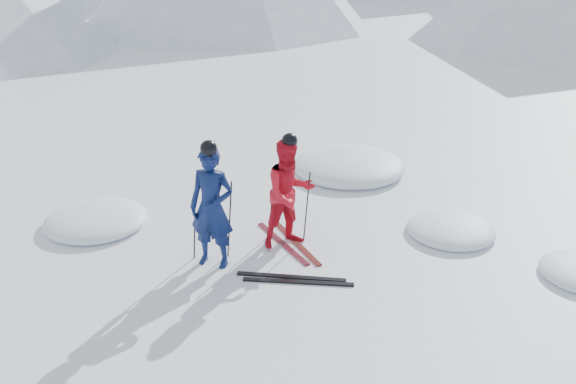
{
  "coord_description": "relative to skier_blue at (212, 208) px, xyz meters",
  "views": [
    {
      "loc": [
        -1.74,
        -8.4,
        4.98
      ],
      "look_at": [
        -1.42,
        0.5,
        1.1
      ],
      "focal_mm": 38.0,
      "sensor_mm": 36.0,
      "label": 1
    }
  ],
  "objects": [
    {
      "name": "skier_red",
      "position": [
        1.23,
        0.62,
        -0.05
      ],
      "size": [
        1.13,
        1.03,
        1.87
      ],
      "primitive_type": "imported",
      "rotation": [
        0.0,
        0.0,
        0.44
      ],
      "color": "red",
      "rests_on": "ground"
    },
    {
      "name": "ski_loose_b",
      "position": [
        1.31,
        -0.63,
        -0.98
      ],
      "size": [
        1.7,
        0.31,
        0.03
      ],
      "primitive_type": "cube",
      "rotation": [
        0.0,
        0.0,
        1.44
      ],
      "color": "black",
      "rests_on": "ground"
    },
    {
      "name": "pole_blue_left",
      "position": [
        -0.3,
        0.15,
        -0.33
      ],
      "size": [
        0.13,
        0.09,
        1.32
      ],
      "primitive_type": "cylinder",
      "rotation": [
        0.05,
        0.08,
        0.0
      ],
      "color": "black",
      "rests_on": "ground"
    },
    {
      "name": "pole_red_left",
      "position": [
        0.93,
        0.87,
        -0.37
      ],
      "size": [
        0.12,
        0.1,
        1.25
      ],
      "primitive_type": "cylinder",
      "rotation": [
        0.06,
        0.08,
        0.0
      ],
      "color": "black",
      "rests_on": "ground"
    },
    {
      "name": "ski_worn_right",
      "position": [
        1.35,
        0.62,
        -0.98
      ],
      "size": [
        0.75,
        1.6,
        0.03
      ],
      "primitive_type": "cube",
      "rotation": [
        0.0,
        0.0,
        0.4
      ],
      "color": "black",
      "rests_on": "ground"
    },
    {
      "name": "ski_loose_a",
      "position": [
        1.21,
        -0.48,
        -0.98
      ],
      "size": [
        1.69,
        0.37,
        0.03
      ],
      "primitive_type": "cube",
      "rotation": [
        0.0,
        0.0,
        1.4
      ],
      "color": "black",
      "rests_on": "ground"
    },
    {
      "name": "pole_red_right",
      "position": [
        1.53,
        0.77,
        -0.37
      ],
      "size": [
        0.12,
        0.09,
        1.25
      ],
      "primitive_type": "cylinder",
      "rotation": [
        -0.05,
        0.08,
        0.0
      ],
      "color": "black",
      "rests_on": "ground"
    },
    {
      "name": "ground",
      "position": [
        2.61,
        -0.18,
        -0.99
      ],
      "size": [
        160.0,
        160.0,
        0.0
      ],
      "primitive_type": "plane",
      "color": "white",
      "rests_on": "ground"
    },
    {
      "name": "snow_lumps",
      "position": [
        2.03,
        2.59,
        -0.99
      ],
      "size": [
        9.63,
        6.48,
        0.55
      ],
      "color": "white",
      "rests_on": "ground"
    },
    {
      "name": "pole_blue_right",
      "position": [
        0.25,
        0.25,
        -0.33
      ],
      "size": [
        0.13,
        0.08,
        1.32
      ],
      "primitive_type": "cylinder",
      "rotation": [
        -0.04,
        0.08,
        0.0
      ],
      "color": "black",
      "rests_on": "ground"
    },
    {
      "name": "skier_blue",
      "position": [
        0.0,
        0.0,
        0.0
      ],
      "size": [
        0.84,
        0.69,
        1.98
      ],
      "primitive_type": "imported",
      "rotation": [
        0.0,
        0.0,
        -0.34
      ],
      "color": "#0C1848",
      "rests_on": "ground"
    },
    {
      "name": "ski_worn_left",
      "position": [
        1.11,
        0.62,
        -0.98
      ],
      "size": [
        0.85,
        1.56,
        0.03
      ],
      "primitive_type": "cube",
      "rotation": [
        0.0,
        0.0,
        0.47
      ],
      "color": "black",
      "rests_on": "ground"
    }
  ]
}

